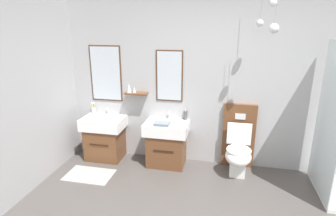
{
  "coord_description": "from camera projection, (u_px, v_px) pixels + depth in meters",
  "views": [
    {
      "loc": [
        0.11,
        -2.15,
        2.14
      ],
      "look_at": [
        -0.67,
        1.47,
        0.99
      ],
      "focal_mm": 29.51,
      "sensor_mm": 36.0,
      "label": 1
    }
  ],
  "objects": [
    {
      "name": "toilet",
      "position": [
        238.0,
        148.0,
        4.07
      ],
      "size": [
        0.48,
        0.62,
        1.0
      ],
      "color": "brown",
      "rests_on": "ground"
    },
    {
      "name": "toothbrush_cup",
      "position": [
        94.0,
        110.0,
        4.58
      ],
      "size": [
        0.07,
        0.07,
        0.19
      ],
      "color": "silver",
      "rests_on": "vanity_sink_left"
    },
    {
      "name": "soap_dispenser",
      "position": [
        185.0,
        115.0,
        4.27
      ],
      "size": [
        0.06,
        0.06,
        0.18
      ],
      "color": "#4C4C51",
      "rests_on": "vanity_sink_right"
    },
    {
      "name": "tap_on_left_sink",
      "position": [
        108.0,
        110.0,
        4.54
      ],
      "size": [
        0.03,
        0.13,
        0.11
      ],
      "color": "silver",
      "rests_on": "vanity_sink_left"
    },
    {
      "name": "vanity_sink_right",
      "position": [
        167.0,
        142.0,
        4.28
      ],
      "size": [
        0.66,
        0.49,
        0.7
      ],
      "color": "brown",
      "rests_on": "ground"
    },
    {
      "name": "bath_mat",
      "position": [
        89.0,
        175.0,
        4.04
      ],
      "size": [
        0.68,
        0.44,
        0.01
      ],
      "primitive_type": "cube",
      "color": "#9E9993",
      "rests_on": "ground"
    },
    {
      "name": "vanity_sink_left",
      "position": [
        105.0,
        136.0,
        4.49
      ],
      "size": [
        0.66,
        0.49,
        0.7
      ],
      "color": "brown",
      "rests_on": "ground"
    },
    {
      "name": "tap_on_right_sink",
      "position": [
        169.0,
        114.0,
        4.33
      ],
      "size": [
        0.03,
        0.13,
        0.11
      ],
      "color": "silver",
      "rests_on": "vanity_sink_right"
    },
    {
      "name": "folded_hand_towel",
      "position": [
        162.0,
        124.0,
        4.05
      ],
      "size": [
        0.22,
        0.16,
        0.04
      ],
      "primitive_type": "cube",
      "color": "gray",
      "rests_on": "vanity_sink_right"
    },
    {
      "name": "wall_back",
      "position": [
        218.0,
        75.0,
        4.08
      ],
      "size": [
        4.92,
        0.64,
        2.79
      ],
      "color": "#A8A8AA",
      "rests_on": "ground"
    }
  ]
}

